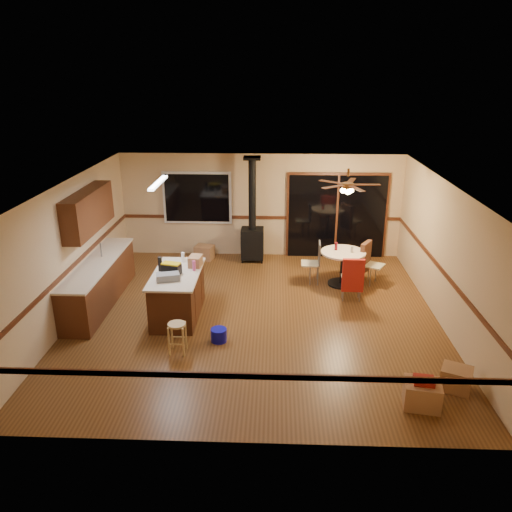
# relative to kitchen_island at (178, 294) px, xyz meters

# --- Properties ---
(floor) EXTENTS (7.00, 7.00, 0.00)m
(floor) POSITION_rel_kitchen_island_xyz_m (1.50, 0.00, -0.45)
(floor) COLOR brown
(floor) RESTS_ON ground
(ceiling) EXTENTS (7.00, 7.00, 0.00)m
(ceiling) POSITION_rel_kitchen_island_xyz_m (1.50, 0.00, 2.15)
(ceiling) COLOR silver
(ceiling) RESTS_ON ground
(wall_back) EXTENTS (7.00, 0.00, 7.00)m
(wall_back) POSITION_rel_kitchen_island_xyz_m (1.50, 3.50, 0.85)
(wall_back) COLOR tan
(wall_back) RESTS_ON ground
(wall_front) EXTENTS (7.00, 0.00, 7.00)m
(wall_front) POSITION_rel_kitchen_island_xyz_m (1.50, -3.50, 0.85)
(wall_front) COLOR tan
(wall_front) RESTS_ON ground
(wall_left) EXTENTS (0.00, 7.00, 7.00)m
(wall_left) POSITION_rel_kitchen_island_xyz_m (-2.00, 0.00, 0.85)
(wall_left) COLOR tan
(wall_left) RESTS_ON ground
(wall_right) EXTENTS (0.00, 7.00, 7.00)m
(wall_right) POSITION_rel_kitchen_island_xyz_m (5.00, 0.00, 0.85)
(wall_right) COLOR tan
(wall_right) RESTS_ON ground
(chair_rail) EXTENTS (7.00, 7.00, 0.08)m
(chair_rail) POSITION_rel_kitchen_island_xyz_m (1.50, 0.00, 0.55)
(chair_rail) COLOR #4A2312
(chair_rail) RESTS_ON ground
(window) EXTENTS (1.72, 0.10, 1.32)m
(window) POSITION_rel_kitchen_island_xyz_m (-0.10, 3.45, 1.05)
(window) COLOR black
(window) RESTS_ON ground
(sliding_door) EXTENTS (2.52, 0.10, 2.10)m
(sliding_door) POSITION_rel_kitchen_island_xyz_m (3.40, 3.45, 0.60)
(sliding_door) COLOR black
(sliding_door) RESTS_ON ground
(lower_cabinets) EXTENTS (0.60, 3.00, 0.86)m
(lower_cabinets) POSITION_rel_kitchen_island_xyz_m (-1.70, 0.50, -0.02)
(lower_cabinets) COLOR #4D2613
(lower_cabinets) RESTS_ON ground
(countertop) EXTENTS (0.64, 3.04, 0.04)m
(countertop) POSITION_rel_kitchen_island_xyz_m (-1.70, 0.50, 0.43)
(countertop) COLOR beige
(countertop) RESTS_ON lower_cabinets
(upper_cabinets) EXTENTS (0.35, 2.00, 0.80)m
(upper_cabinets) POSITION_rel_kitchen_island_xyz_m (-1.83, 0.70, 1.45)
(upper_cabinets) COLOR #4D2613
(upper_cabinets) RESTS_ON ground
(kitchen_island) EXTENTS (0.88, 1.68, 0.90)m
(kitchen_island) POSITION_rel_kitchen_island_xyz_m (0.00, 0.00, 0.00)
(kitchen_island) COLOR #421F10
(kitchen_island) RESTS_ON ground
(wood_stove) EXTENTS (0.55, 0.50, 2.52)m
(wood_stove) POSITION_rel_kitchen_island_xyz_m (1.30, 3.05, 0.28)
(wood_stove) COLOR black
(wood_stove) RESTS_ON ground
(ceiling_fan) EXTENTS (0.24, 0.24, 0.55)m
(ceiling_fan) POSITION_rel_kitchen_island_xyz_m (3.36, 1.63, 1.76)
(ceiling_fan) COLOR brown
(ceiling_fan) RESTS_ON ceiling
(fluorescent_strip) EXTENTS (0.10, 1.20, 0.04)m
(fluorescent_strip) POSITION_rel_kitchen_island_xyz_m (-0.30, 0.30, 2.11)
(fluorescent_strip) COLOR white
(fluorescent_strip) RESTS_ON ceiling
(toolbox_grey) EXTENTS (0.46, 0.33, 0.13)m
(toolbox_grey) POSITION_rel_kitchen_island_xyz_m (-0.08, -0.35, 0.51)
(toolbox_grey) COLOR slate
(toolbox_grey) RESTS_ON kitchen_island
(toolbox_black) EXTENTS (0.39, 0.27, 0.19)m
(toolbox_black) POSITION_rel_kitchen_island_xyz_m (-0.08, -0.05, 0.54)
(toolbox_black) COLOR black
(toolbox_black) RESTS_ON kitchen_island
(toolbox_yellow_lid) EXTENTS (0.37, 0.26, 0.03)m
(toolbox_yellow_lid) POSITION_rel_kitchen_island_xyz_m (-0.08, -0.05, 0.65)
(toolbox_yellow_lid) COLOR gold
(toolbox_yellow_lid) RESTS_ON toolbox_black
(box_on_island) EXTENTS (0.26, 0.34, 0.21)m
(box_on_island) POSITION_rel_kitchen_island_xyz_m (0.31, 0.36, 0.55)
(box_on_island) COLOR #9B6B45
(box_on_island) RESTS_ON kitchen_island
(bottle_dark) EXTENTS (0.09, 0.09, 0.28)m
(bottle_dark) POSITION_rel_kitchen_island_xyz_m (-0.32, 0.09, 0.59)
(bottle_dark) COLOR black
(bottle_dark) RESTS_ON kitchen_island
(bottle_pink) EXTENTS (0.07, 0.07, 0.20)m
(bottle_pink) POSITION_rel_kitchen_island_xyz_m (0.32, 0.12, 0.55)
(bottle_pink) COLOR #D84C8C
(bottle_pink) RESTS_ON kitchen_island
(bottle_white) EXTENTS (0.07, 0.07, 0.20)m
(bottle_white) POSITION_rel_kitchen_island_xyz_m (0.03, 0.58, 0.55)
(bottle_white) COLOR white
(bottle_white) RESTS_ON kitchen_island
(bar_stool) EXTENTS (0.37, 0.37, 0.55)m
(bar_stool) POSITION_rel_kitchen_island_xyz_m (0.24, -1.35, -0.18)
(bar_stool) COLOR tan
(bar_stool) RESTS_ON floor
(blue_bucket) EXTENTS (0.31, 0.31, 0.24)m
(blue_bucket) POSITION_rel_kitchen_island_xyz_m (0.89, -0.95, -0.33)
(blue_bucket) COLOR #0C0BA4
(blue_bucket) RESTS_ON floor
(dining_table) EXTENTS (0.98, 0.98, 0.78)m
(dining_table) POSITION_rel_kitchen_island_xyz_m (3.36, 1.63, 0.08)
(dining_table) COLOR black
(dining_table) RESTS_ON ground
(glass_red) EXTENTS (0.07, 0.07, 0.17)m
(glass_red) POSITION_rel_kitchen_island_xyz_m (3.21, 1.73, 0.41)
(glass_red) COLOR #590C14
(glass_red) RESTS_ON dining_table
(glass_cream) EXTENTS (0.06, 0.06, 0.14)m
(glass_cream) POSITION_rel_kitchen_island_xyz_m (3.54, 1.58, 0.40)
(glass_cream) COLOR beige
(glass_cream) RESTS_ON dining_table
(chair_left) EXTENTS (0.42, 0.41, 0.51)m
(chair_left) POSITION_rel_kitchen_island_xyz_m (2.76, 1.73, 0.14)
(chair_left) COLOR #C3BB90
(chair_left) RESTS_ON ground
(chair_near) EXTENTS (0.44, 0.47, 0.70)m
(chair_near) POSITION_rel_kitchen_island_xyz_m (3.45, 0.75, 0.14)
(chair_near) COLOR #C3BB90
(chair_near) RESTS_ON ground
(chair_right) EXTENTS (0.61, 0.60, 0.70)m
(chair_right) POSITION_rel_kitchen_island_xyz_m (3.90, 1.78, 0.14)
(chair_right) COLOR #C3BB90
(chair_right) RESTS_ON ground
(box_under_window) EXTENTS (0.51, 0.45, 0.35)m
(box_under_window) POSITION_rel_kitchen_island_xyz_m (0.08, 3.10, -0.28)
(box_under_window) COLOR #9B6B45
(box_under_window) RESTS_ON floor
(box_corner_a) EXTENTS (0.56, 0.50, 0.38)m
(box_corner_a) POSITION_rel_kitchen_island_xyz_m (3.98, -2.64, -0.26)
(box_corner_a) COLOR #9B6B45
(box_corner_a) RESTS_ON floor
(box_corner_b) EXTENTS (0.55, 0.52, 0.35)m
(box_corner_b) POSITION_rel_kitchen_island_xyz_m (4.60, -2.21, -0.28)
(box_corner_b) COLOR #9B6B45
(box_corner_b) RESTS_ON floor
(box_small_red) EXTENTS (0.32, 0.28, 0.07)m
(box_small_red) POSITION_rel_kitchen_island_xyz_m (3.98, -2.64, -0.03)
(box_small_red) COLOR maroon
(box_small_red) RESTS_ON box_corner_a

